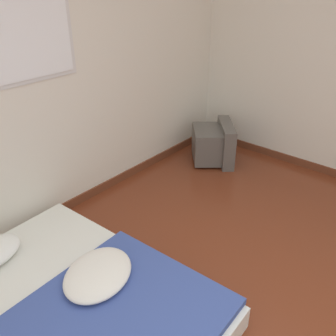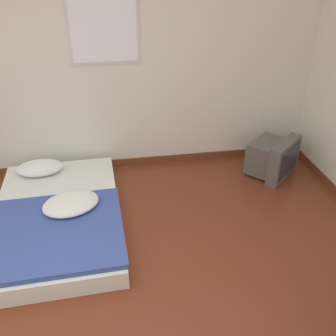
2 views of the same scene
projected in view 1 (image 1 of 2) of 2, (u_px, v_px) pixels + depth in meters
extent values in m
cube|color=brown|center=(15.00, 233.00, 3.30)|extent=(8.25, 0.02, 0.09)
cube|color=silver|center=(26.00, 15.00, 2.78)|extent=(0.77, 0.01, 1.00)
cube|color=white|center=(27.00, 15.00, 2.77)|extent=(0.70, 0.01, 0.93)
cube|color=silver|center=(79.00, 303.00, 2.57)|extent=(1.29, 2.01, 0.18)
cube|color=#384C93|center=(116.00, 319.00, 2.31)|extent=(1.28, 1.18, 0.05)
ellipsoid|color=silver|center=(98.00, 274.00, 2.56)|extent=(0.66, 0.59, 0.11)
cube|color=#56514C|center=(207.00, 144.00, 4.51)|extent=(0.58, 0.56, 0.38)
cube|color=#56514C|center=(226.00, 142.00, 4.51)|extent=(0.54, 0.50, 0.48)
cube|color=#283342|center=(232.00, 142.00, 4.51)|extent=(0.37, 0.33, 0.34)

